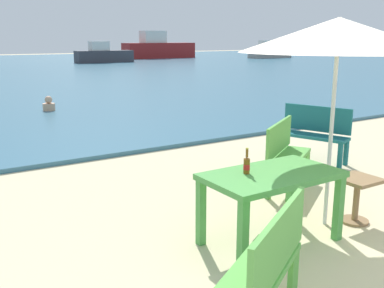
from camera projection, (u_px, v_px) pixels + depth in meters
The scene contains 11 objects.
picnic_table_green at pixel (272, 183), 4.56m from camera, with size 1.40×0.80×0.76m.
beer_bottle_amber at pixel (247, 165), 4.48m from camera, with size 0.07×0.07×0.26m.
patio_umbrella at pixel (338, 35), 4.67m from camera, with size 2.10×2.10×2.30m.
side_table_wood at pixel (357, 193), 5.13m from camera, with size 0.44×0.44×0.54m.
bench_teal_center at pixel (314, 130), 7.69m from camera, with size 0.74×1.25×0.95m.
bench_green_left at pixel (285, 151), 6.29m from camera, with size 1.21×0.94×0.95m.
bench_green_right at pixel (265, 265), 3.13m from camera, with size 1.22×0.92×0.95m.
swimmer_person at pixel (49, 105), 12.66m from camera, with size 0.34×0.34×0.41m.
boat_sailboat at pixel (104, 55), 37.10m from camera, with size 4.77×1.30×1.74m.
boat_barge at pixel (270, 52), 45.76m from camera, with size 4.83×1.32×1.76m.
boat_cargo_ship at pixel (158, 48), 45.01m from camera, with size 7.37×2.01×2.68m.
Camera 1 is at (-3.72, -2.28, 2.09)m, focal length 41.86 mm.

